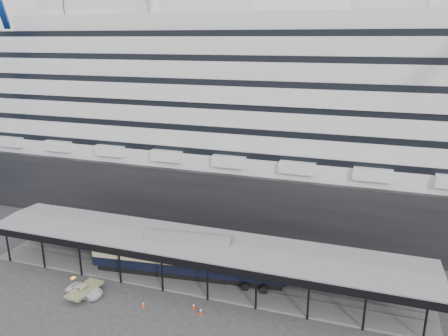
{
  "coord_description": "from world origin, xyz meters",
  "views": [
    {
      "loc": [
        18.82,
        -40.57,
        29.28
      ],
      "look_at": [
        2.53,
        8.0,
        14.0
      ],
      "focal_mm": 35.0,
      "sensor_mm": 36.0,
      "label": 1
    }
  ],
  "objects": [
    {
      "name": "ground",
      "position": [
        0.0,
        0.0,
        0.0
      ],
      "size": [
        200.0,
        200.0,
        0.0
      ],
      "primitive_type": "plane",
      "color": "#323234",
      "rests_on": "ground"
    },
    {
      "name": "port_truck",
      "position": [
        -11.24,
        -2.88,
        0.63
      ],
      "size": [
        4.69,
        2.53,
        1.25
      ],
      "primitive_type": "imported",
      "rotation": [
        0.0,
        0.0,
        1.47
      ],
      "color": "white",
      "rests_on": "ground"
    },
    {
      "name": "cruise_ship",
      "position": [
        0.05,
        32.0,
        18.35
      ],
      "size": [
        130.0,
        30.0,
        43.9
      ],
      "color": "black",
      "rests_on": "ground"
    },
    {
      "name": "pullman_carriage",
      "position": [
        -1.16,
        5.0,
        2.95
      ],
      "size": [
        25.18,
        6.03,
        24.52
      ],
      "rotation": [
        0.0,
        0.0,
        0.11
      ],
      "color": "black",
      "rests_on": "ground"
    },
    {
      "name": "traffic_cone_right",
      "position": [
        2.03,
        -1.27,
        0.37
      ],
      "size": [
        0.49,
        0.49,
        0.74
      ],
      "rotation": [
        0.0,
        0.0,
        0.35
      ],
      "color": "red",
      "rests_on": "ground"
    },
    {
      "name": "traffic_cone_mid",
      "position": [
        3.14,
        -1.92,
        0.4
      ],
      "size": [
        0.54,
        0.54,
        0.8
      ],
      "rotation": [
        0.0,
        0.0,
        0.38
      ],
      "color": "red",
      "rests_on": "ground"
    },
    {
      "name": "traffic_cone_left",
      "position": [
        -3.5,
        -2.8,
        0.36
      ],
      "size": [
        0.42,
        0.42,
        0.72
      ],
      "rotation": [
        0.0,
        0.0,
        -0.14
      ],
      "color": "#F93D0D",
      "rests_on": "ground"
    },
    {
      "name": "platform_canopy",
      "position": [
        0.0,
        5.0,
        2.36
      ],
      "size": [
        56.0,
        9.18,
        5.3
      ],
      "color": "slate",
      "rests_on": "ground"
    }
  ]
}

